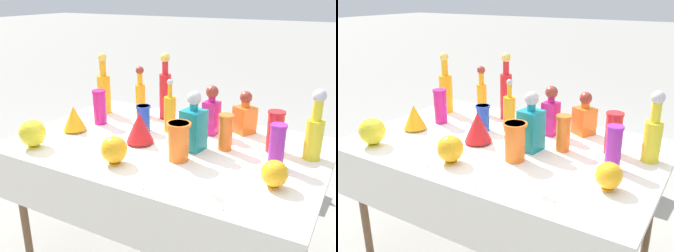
# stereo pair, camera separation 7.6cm
# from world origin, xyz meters

# --- Properties ---
(display_table) EXTENTS (1.62, 1.04, 0.76)m
(display_table) POSITION_xyz_m (0.00, -0.03, 0.70)
(display_table) COLOR white
(display_table) RESTS_ON ground
(tall_bottle_0) EXTENTS (0.07, 0.07, 0.31)m
(tall_bottle_0) POSITION_xyz_m (-0.08, 0.17, 0.88)
(tall_bottle_0) COLOR orange
(tall_bottle_0) RESTS_ON display_table
(tall_bottle_1) EXTENTS (0.07, 0.07, 0.42)m
(tall_bottle_1) POSITION_xyz_m (-0.22, 0.36, 0.94)
(tall_bottle_1) COLOR red
(tall_bottle_1) RESTS_ON display_table
(tall_bottle_2) EXTENTS (0.09, 0.09, 0.40)m
(tall_bottle_2) POSITION_xyz_m (-0.64, 0.27, 0.92)
(tall_bottle_2) COLOR orange
(tall_bottle_2) RESTS_ON display_table
(tall_bottle_3) EXTENTS (0.08, 0.08, 0.35)m
(tall_bottle_3) POSITION_xyz_m (0.70, 0.18, 0.90)
(tall_bottle_3) COLOR yellow
(tall_bottle_3) RESTS_ON display_table
(tall_bottle_4) EXTENTS (0.06, 0.06, 0.32)m
(tall_bottle_4) POSITION_xyz_m (-0.41, 0.36, 0.90)
(tall_bottle_4) COLOR orange
(tall_bottle_4) RESTS_ON display_table
(square_decanter_0) EXTENTS (0.12, 0.12, 0.31)m
(square_decanter_0) POSITION_xyz_m (0.15, 0.00, 0.89)
(square_decanter_0) COLOR teal
(square_decanter_0) RESTS_ON display_table
(square_decanter_1) EXTENTS (0.14, 0.14, 0.25)m
(square_decanter_1) POSITION_xyz_m (0.30, 0.36, 0.86)
(square_decanter_1) COLOR orange
(square_decanter_1) RESTS_ON display_table
(square_decanter_2) EXTENTS (0.09, 0.09, 0.28)m
(square_decanter_2) POSITION_xyz_m (0.14, 0.25, 0.89)
(square_decanter_2) COLOR #C61972
(square_decanter_2) RESTS_ON display_table
(slender_vase_0) EXTENTS (0.08, 0.08, 0.21)m
(slender_vase_0) POSITION_xyz_m (-0.52, 0.08, 0.87)
(slender_vase_0) COLOR #C61972
(slender_vase_0) RESTS_ON display_table
(slender_vase_1) EXTENTS (0.08, 0.08, 0.21)m
(slender_vase_1) POSITION_xyz_m (0.57, 0.00, 0.87)
(slender_vase_1) COLOR purple
(slender_vase_1) RESTS_ON display_table
(slender_vase_2) EXTENTS (0.12, 0.12, 0.19)m
(slender_vase_2) POSITION_xyz_m (0.14, -0.15, 0.86)
(slender_vase_2) COLOR orange
(slender_vase_2) RESTS_ON display_table
(slender_vase_3) EXTENTS (0.08, 0.08, 0.19)m
(slender_vase_3) POSITION_xyz_m (0.29, 0.07, 0.86)
(slender_vase_3) COLOR orange
(slender_vase_3) RESTS_ON display_table
(slender_vase_4) EXTENTS (0.09, 0.09, 0.15)m
(slender_vase_4) POSITION_xyz_m (-0.22, 0.11, 0.84)
(slender_vase_4) COLOR blue
(slender_vase_4) RESTS_ON display_table
(slender_vase_5) EXTENTS (0.09, 0.09, 0.21)m
(slender_vase_5) POSITION_xyz_m (0.52, 0.17, 0.87)
(slender_vase_5) COLOR red
(slender_vase_5) RESTS_ON display_table
(fluted_vase_0) EXTENTS (0.13, 0.13, 0.15)m
(fluted_vase_0) POSITION_xyz_m (-0.57, -0.10, 0.84)
(fluted_vase_0) COLOR orange
(fluted_vase_0) RESTS_ON display_table
(fluted_vase_1) EXTENTS (0.15, 0.15, 0.17)m
(fluted_vase_1) POSITION_xyz_m (-0.13, -0.07, 0.85)
(fluted_vase_1) COLOR red
(fluted_vase_1) RESTS_ON display_table
(round_bowl_0) EXTENTS (0.14, 0.14, 0.15)m
(round_bowl_0) POSITION_xyz_m (-0.59, -0.38, 0.84)
(round_bowl_0) COLOR yellow
(round_bowl_0) RESTS_ON display_table
(round_bowl_1) EXTENTS (0.13, 0.13, 0.14)m
(round_bowl_1) POSITION_xyz_m (-0.10, -0.34, 0.83)
(round_bowl_1) COLOR orange
(round_bowl_1) RESTS_ON display_table
(round_bowl_2) EXTENTS (0.11, 0.11, 0.12)m
(round_bowl_2) POSITION_xyz_m (0.61, -0.20, 0.82)
(round_bowl_2) COLOR orange
(round_bowl_2) RESTS_ON display_table
(price_tag_left) EXTENTS (0.06, 0.03, 0.05)m
(price_tag_left) POSITION_xyz_m (0.47, -0.46, 0.78)
(price_tag_left) COLOR white
(price_tag_left) RESTS_ON display_table
(price_tag_center) EXTENTS (0.06, 0.03, 0.04)m
(price_tag_center) POSITION_xyz_m (0.12, -0.47, 0.78)
(price_tag_center) COLOR white
(price_tag_center) RESTS_ON display_table
(price_tag_right) EXTENTS (0.05, 0.02, 0.03)m
(price_tag_right) POSITION_xyz_m (-0.18, -0.42, 0.78)
(price_tag_right) COLOR white
(price_tag_right) RESTS_ON display_table
(cardboard_box_behind_left) EXTENTS (0.57, 0.34, 0.37)m
(cardboard_box_behind_left) POSITION_xyz_m (0.24, 1.21, 0.15)
(cardboard_box_behind_left) COLOR tan
(cardboard_box_behind_left) RESTS_ON ground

